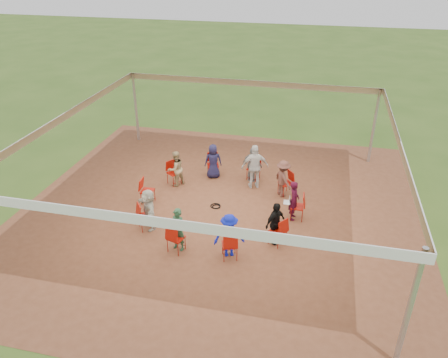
% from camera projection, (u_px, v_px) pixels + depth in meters
% --- Properties ---
extents(ground, '(80.00, 80.00, 0.00)m').
position_uv_depth(ground, '(220.00, 210.00, 14.49)').
color(ground, '#36531A').
rests_on(ground, ground).
extents(dirt_patch, '(13.00, 13.00, 0.00)m').
position_uv_depth(dirt_patch, '(220.00, 210.00, 14.48)').
color(dirt_patch, brown).
rests_on(dirt_patch, ground).
extents(tent, '(10.33, 10.33, 3.00)m').
position_uv_depth(tent, '(220.00, 145.00, 13.37)').
color(tent, '#B2B2B7').
rests_on(tent, ground).
extents(chair_0, '(0.45, 0.43, 0.90)m').
position_uv_depth(chair_0, '(297.00, 207.00, 13.84)').
color(chair_0, '#A11005').
rests_on(chair_0, ground).
extents(chair_1, '(0.60, 0.60, 0.90)m').
position_uv_depth(chair_1, '(286.00, 183.00, 15.19)').
color(chair_1, '#A11005').
rests_on(chair_1, ground).
extents(chair_2, '(0.53, 0.54, 0.90)m').
position_uv_depth(chair_2, '(254.00, 169.00, 16.20)').
color(chair_2, '#A11005').
rests_on(chair_2, ground).
extents(chair_3, '(0.54, 0.56, 0.90)m').
position_uv_depth(chair_3, '(213.00, 165.00, 16.47)').
color(chair_3, '#A11005').
rests_on(chair_3, ground).
extents(chair_4, '(0.60, 0.59, 0.90)m').
position_uv_depth(chair_4, '(174.00, 173.00, 15.90)').
color(chair_4, '#A11005').
rests_on(chair_4, ground).
extents(chair_5, '(0.45, 0.43, 0.90)m').
position_uv_depth(chair_5, '(147.00, 191.00, 14.71)').
color(chair_5, '#A11005').
rests_on(chair_5, ground).
extents(chair_6, '(0.60, 0.60, 0.90)m').
position_uv_depth(chair_6, '(145.00, 216.00, 13.35)').
color(chair_6, '#A11005').
rests_on(chair_6, ground).
extents(chair_7, '(0.53, 0.54, 0.90)m').
position_uv_depth(chair_7, '(176.00, 238.00, 12.35)').
color(chair_7, '#A11005').
rests_on(chair_7, ground).
extents(chair_8, '(0.54, 0.56, 0.90)m').
position_uv_depth(chair_8, '(230.00, 245.00, 12.08)').
color(chair_8, '#A11005').
rests_on(chair_8, ground).
extents(chair_9, '(0.60, 0.59, 0.90)m').
position_uv_depth(chair_9, '(278.00, 231.00, 12.65)').
color(chair_9, '#A11005').
rests_on(chair_9, ground).
extents(person_seated_0, '(0.33, 0.49, 1.33)m').
position_uv_depth(person_seated_0, '(294.00, 200.00, 13.75)').
color(person_seated_0, '#39081B').
rests_on(person_seated_0, ground).
extents(person_seated_1, '(0.86, 0.94, 1.33)m').
position_uv_depth(person_seated_1, '(283.00, 179.00, 15.05)').
color(person_seated_1, brown).
rests_on(person_seated_1, ground).
extents(person_seated_2, '(0.86, 0.60, 1.33)m').
position_uv_depth(person_seated_2, '(252.00, 165.00, 16.00)').
color(person_seated_2, slate).
rests_on(person_seated_2, ground).
extents(person_seated_3, '(0.73, 0.56, 1.33)m').
position_uv_depth(person_seated_3, '(213.00, 161.00, 16.26)').
color(person_seated_3, '#191838').
rests_on(person_seated_3, ground).
extents(person_seated_4, '(0.67, 0.74, 1.33)m').
position_uv_depth(person_seated_4, '(176.00, 169.00, 15.72)').
color(person_seated_4, tan).
rests_on(person_seated_4, ground).
extents(person_seated_5, '(1.12, 1.25, 1.33)m').
position_uv_depth(person_seated_5, '(149.00, 209.00, 13.30)').
color(person_seated_5, beige).
rests_on(person_seated_5, ground).
extents(person_seated_6, '(0.55, 0.44, 1.33)m').
position_uv_depth(person_seated_6, '(178.00, 230.00, 12.34)').
color(person_seated_6, '#234B2F').
rests_on(person_seated_6, ground).
extents(person_seated_7, '(0.95, 0.69, 1.33)m').
position_uv_depth(person_seated_7, '(229.00, 236.00, 12.08)').
color(person_seated_7, '#0B169E').
rests_on(person_seated_7, ground).
extents(person_seated_8, '(0.77, 0.87, 1.33)m').
position_uv_depth(person_seated_8, '(275.00, 223.00, 12.62)').
color(person_seated_8, black).
rests_on(person_seated_8, ground).
extents(standing_person, '(1.08, 0.80, 1.65)m').
position_uv_depth(standing_person, '(255.00, 167.00, 15.49)').
color(standing_person, silver).
rests_on(standing_person, ground).
extents(cable_coil, '(0.46, 0.46, 0.03)m').
position_uv_depth(cable_coil, '(216.00, 206.00, 14.67)').
color(cable_coil, black).
rests_on(cable_coil, ground).
extents(laptop, '(0.24, 0.30, 0.20)m').
position_uv_depth(laptop, '(289.00, 201.00, 13.81)').
color(laptop, '#B7B7BC').
rests_on(laptop, ground).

